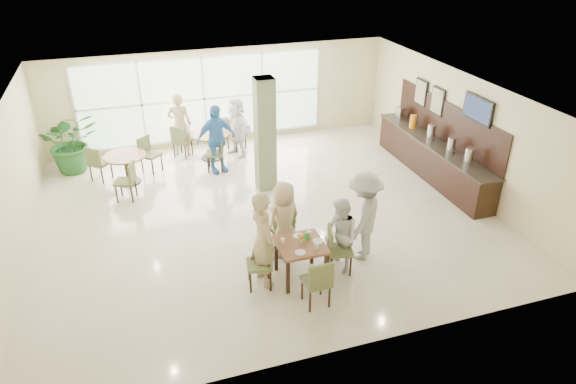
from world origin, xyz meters
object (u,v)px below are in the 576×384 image
object	(u,v)px
teen_standing	(364,216)
teen_right	(341,236)
teen_left	(263,239)
adult_b	(236,127)
main_table	(301,249)
buffet_counter	(433,156)
adult_a	(216,139)
adult_standing	(180,124)
potted_plant	(71,142)
round_table_right	(211,139)
round_table_left	(126,162)
teen_far	(284,219)

from	to	relation	value
teen_standing	teen_right	bearing A→B (deg)	-22.50
teen_left	adult_b	size ratio (longest dim) A/B	1.10
main_table	buffet_counter	distance (m)	5.61
teen_standing	adult_a	xyz separation A→B (m)	(-1.96, 4.75, -0.00)
adult_a	teen_standing	bearing A→B (deg)	-82.53
main_table	teen_left	xyz separation A→B (m)	(-0.67, 0.12, 0.28)
adult_b	adult_standing	distance (m)	1.58
potted_plant	adult_standing	world-z (taller)	adult_standing
adult_b	round_table_right	bearing A→B (deg)	-113.94
round_table_left	potted_plant	world-z (taller)	potted_plant
round_table_right	round_table_left	bearing A→B (deg)	-159.86
teen_left	adult_b	xyz separation A→B (m)	(0.86, 5.87, -0.08)
round_table_left	buffet_counter	size ratio (longest dim) A/B	0.22
round_table_left	teen_right	world-z (taller)	teen_right
main_table	potted_plant	distance (m)	7.57
round_table_left	teen_standing	world-z (taller)	teen_standing
potted_plant	round_table_left	bearing A→B (deg)	-42.17
round_table_left	round_table_right	distance (m)	2.46
main_table	buffet_counter	world-z (taller)	buffet_counter
main_table	round_table_left	size ratio (longest dim) A/B	0.82
teen_left	potted_plant	bearing A→B (deg)	17.98
potted_plant	teen_standing	xyz separation A→B (m)	(5.57, -6.01, 0.11)
potted_plant	teen_standing	distance (m)	8.20
teen_left	teen_far	world-z (taller)	teen_left
adult_standing	adult_a	bearing A→B (deg)	133.43
teen_standing	adult_standing	bearing A→B (deg)	-112.58
potted_plant	teen_right	xyz separation A→B (m)	(4.99, -6.27, -0.07)
teen_standing	round_table_left	bearing A→B (deg)	-94.84
potted_plant	adult_standing	distance (m)	2.87
main_table	teen_far	xyz separation A→B (m)	(-0.04, 0.87, 0.14)
teen_far	teen_right	world-z (taller)	teen_far
teen_left	teen_standing	bearing A→B (deg)	-96.53
main_table	potted_plant	xyz separation A→B (m)	(-4.18, 6.31, 0.17)
buffet_counter	teen_left	distance (m)	6.14
main_table	adult_b	bearing A→B (deg)	88.18
adult_standing	adult_b	bearing A→B (deg)	177.76
buffet_counter	adult_a	distance (m)	5.64
teen_standing	main_table	bearing A→B (deg)	-34.24
round_table_right	adult_b	distance (m)	0.79
main_table	potted_plant	world-z (taller)	potted_plant
round_table_right	teen_standing	distance (m)	6.01
teen_standing	adult_standing	size ratio (longest dim) A/B	1.01
potted_plant	teen_left	xyz separation A→B (m)	(3.51, -6.19, 0.11)
potted_plant	buffet_counter	bearing A→B (deg)	-20.07
teen_far	teen_right	bearing A→B (deg)	113.20
potted_plant	adult_b	size ratio (longest dim) A/B	0.97
teen_standing	teen_left	bearing A→B (deg)	-41.29
round_table_right	teen_standing	world-z (taller)	teen_standing
buffet_counter	teen_standing	world-z (taller)	buffet_counter
main_table	teen_standing	bearing A→B (deg)	12.07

